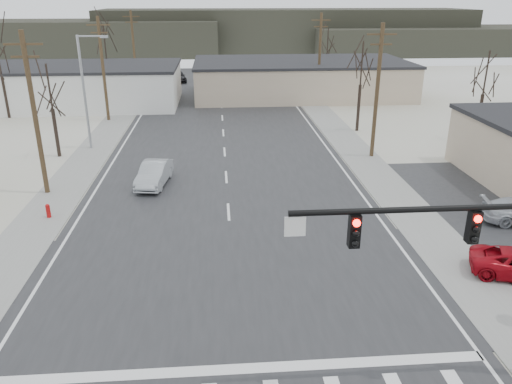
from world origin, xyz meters
TOP-DOWN VIEW (x-y plane):
  - ground at (0.00, 0.00)m, footprint 140.00×140.00m
  - main_road at (0.00, 15.00)m, footprint 18.00×110.00m
  - cross_road at (0.00, 0.00)m, footprint 90.00×10.00m
  - sidewalk_left at (-10.60, 20.00)m, footprint 3.00×90.00m
  - sidewalk_right at (10.60, 20.00)m, footprint 3.00×90.00m
  - traffic_signal_mast at (7.89, -6.20)m, footprint 8.95×0.43m
  - fire_hydrant at (-10.20, 8.00)m, footprint 0.24×0.24m
  - building_left_far at (-16.00, 40.00)m, footprint 22.30×12.30m
  - building_right_far at (10.00, 44.00)m, footprint 26.30×14.30m
  - upole_left_b at (-11.50, 12.00)m, footprint 2.20×0.30m
  - upole_left_c at (-11.50, 32.00)m, footprint 2.20×0.30m
  - upole_left_d at (-11.50, 52.00)m, footprint 2.20×0.30m
  - upole_right_a at (11.50, 18.00)m, footprint 2.20×0.30m
  - upole_right_b at (11.50, 40.00)m, footprint 2.20×0.30m
  - streetlight_main at (-10.80, 22.00)m, footprint 2.40×0.25m
  - tree_left_near at (-13.00, 20.00)m, footprint 3.30×3.30m
  - tree_right_mid at (12.50, 26.00)m, footprint 3.74×3.74m
  - tree_left_far at (-14.00, 46.00)m, footprint 3.96×3.96m
  - tree_right_far at (15.00, 52.00)m, footprint 3.52×3.52m
  - tree_lot at (22.00, 22.00)m, footprint 3.52×3.52m
  - hill_left at (-35.00, 92.00)m, footprint 70.00×18.00m
  - hill_center at (15.00, 96.00)m, footprint 80.00×18.00m
  - hill_right at (50.00, 90.00)m, footprint 60.00×18.00m
  - sedan_crossing at (-4.78, 12.93)m, footprint 2.24×4.75m
  - car_far_a at (-0.78, 40.91)m, footprint 3.42×5.23m
  - car_far_b at (-6.02, 55.65)m, footprint 2.88×4.87m

SIDE VIEW (x-z plane):
  - ground at x=0.00m, z-range 0.00..0.00m
  - cross_road at x=0.00m, z-range 0.00..0.04m
  - main_road at x=0.00m, z-range 0.00..0.05m
  - sidewalk_left at x=-10.60m, z-range 0.00..0.06m
  - sidewalk_right at x=10.60m, z-range 0.00..0.06m
  - fire_hydrant at x=-10.20m, z-range 0.02..0.89m
  - car_far_a at x=-0.78m, z-range 0.05..1.45m
  - sedan_crossing at x=-4.78m, z-range 0.05..1.55m
  - car_far_b at x=-6.02m, z-range 0.05..1.60m
  - building_right_far at x=10.00m, z-range 0.00..4.30m
  - building_left_far at x=-16.00m, z-range 0.01..4.51m
  - hill_right at x=50.00m, z-range 0.00..5.50m
  - hill_left at x=-35.00m, z-range 0.00..7.00m
  - hill_center at x=15.00m, z-range 0.00..9.00m
  - traffic_signal_mast at x=7.89m, z-range 1.07..8.27m
  - streetlight_main at x=-10.80m, z-range 0.59..9.59m
  - upole_left_b at x=-11.50m, z-range 0.22..10.22m
  - upole_left_c at x=-11.50m, z-range 0.22..10.22m
  - upole_left_d at x=-11.50m, z-range 0.22..10.22m
  - upole_right_a at x=11.50m, z-range 0.22..10.22m
  - upole_right_b at x=11.50m, z-range 0.22..10.22m
  - tree_left_near at x=-13.00m, z-range 1.55..8.90m
  - tree_right_far at x=15.00m, z-range 1.66..9.50m
  - tree_lot at x=22.00m, z-range 1.66..9.50m
  - tree_right_mid at x=12.50m, z-range 1.77..10.10m
  - tree_left_far at x=-14.00m, z-range 1.87..10.69m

